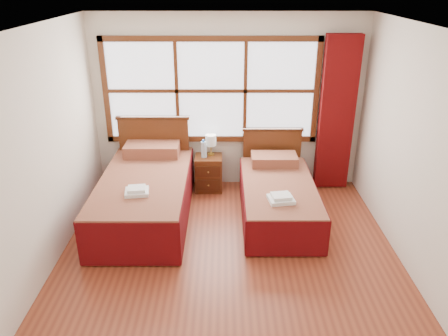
{
  "coord_description": "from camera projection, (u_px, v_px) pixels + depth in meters",
  "views": [
    {
      "loc": [
        -0.06,
        -4.08,
        3.04
      ],
      "look_at": [
        -0.06,
        0.7,
        0.93
      ],
      "focal_mm": 35.0,
      "sensor_mm": 36.0,
      "label": 1
    }
  ],
  "objects": [
    {
      "name": "floor",
      "position": [
        229.0,
        267.0,
        4.97
      ],
      "size": [
        4.5,
        4.5,
        0.0
      ],
      "primitive_type": "plane",
      "color": "brown",
      "rests_on": "ground"
    },
    {
      "name": "ceiling",
      "position": [
        231.0,
        30.0,
        3.91
      ],
      "size": [
        4.5,
        4.5,
        0.0
      ],
      "primitive_type": "plane",
      "rotation": [
        3.14,
        0.0,
        0.0
      ],
      "color": "white",
      "rests_on": "wall_back"
    },
    {
      "name": "wall_back",
      "position": [
        228.0,
        103.0,
        6.5
      ],
      "size": [
        4.0,
        0.0,
        4.0
      ],
      "primitive_type": "plane",
      "rotation": [
        1.57,
        0.0,
        0.0
      ],
      "color": "silver",
      "rests_on": "floor"
    },
    {
      "name": "wall_left",
      "position": [
        34.0,
        163.0,
        4.44
      ],
      "size": [
        0.0,
        4.5,
        4.5
      ],
      "primitive_type": "plane",
      "rotation": [
        1.57,
        0.0,
        1.57
      ],
      "color": "silver",
      "rests_on": "floor"
    },
    {
      "name": "wall_right",
      "position": [
        426.0,
        163.0,
        4.44
      ],
      "size": [
        0.0,
        4.5,
        4.5
      ],
      "primitive_type": "plane",
      "rotation": [
        1.57,
        0.0,
        -1.57
      ],
      "color": "silver",
      "rests_on": "floor"
    },
    {
      "name": "window",
      "position": [
        211.0,
        91.0,
        6.38
      ],
      "size": [
        3.16,
        0.06,
        1.56
      ],
      "color": "white",
      "rests_on": "wall_back"
    },
    {
      "name": "curtain",
      "position": [
        337.0,
        114.0,
        6.42
      ],
      "size": [
        0.5,
        0.16,
        2.3
      ],
      "primitive_type": "cube",
      "color": "#660A0A",
      "rests_on": "wall_back"
    },
    {
      "name": "bed_left",
      "position": [
        146.0,
        193.0,
        5.92
      ],
      "size": [
        1.16,
        2.25,
        1.13
      ],
      "color": "#3D1C0C",
      "rests_on": "floor"
    },
    {
      "name": "bed_right",
      "position": [
        278.0,
        196.0,
        5.94
      ],
      "size": [
        0.98,
        2.0,
        0.95
      ],
      "color": "#3D1C0C",
      "rests_on": "floor"
    },
    {
      "name": "nightstand",
      "position": [
        209.0,
        173.0,
        6.68
      ],
      "size": [
        0.41,
        0.41,
        0.54
      ],
      "color": "#542812",
      "rests_on": "floor"
    },
    {
      "name": "towels_left",
      "position": [
        137.0,
        191.0,
        5.32
      ],
      "size": [
        0.32,
        0.28,
        0.08
      ],
      "rotation": [
        0.0,
        0.0,
        0.14
      ],
      "color": "white",
      "rests_on": "bed_left"
    },
    {
      "name": "towels_right",
      "position": [
        281.0,
        198.0,
        5.35
      ],
      "size": [
        0.34,
        0.31,
        0.09
      ],
      "rotation": [
        0.0,
        0.0,
        0.16
      ],
      "color": "white",
      "rests_on": "bed_right"
    },
    {
      "name": "lamp",
      "position": [
        211.0,
        141.0,
        6.56
      ],
      "size": [
        0.16,
        0.16,
        0.32
      ],
      "color": "gold",
      "rests_on": "nightstand"
    },
    {
      "name": "bottle_near",
      "position": [
        203.0,
        149.0,
        6.5
      ],
      "size": [
        0.07,
        0.07,
        0.28
      ],
      "color": "silver",
      "rests_on": "nightstand"
    },
    {
      "name": "bottle_far",
      "position": [
        205.0,
        151.0,
        6.51
      ],
      "size": [
        0.06,
        0.06,
        0.23
      ],
      "color": "silver",
      "rests_on": "nightstand"
    }
  ]
}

